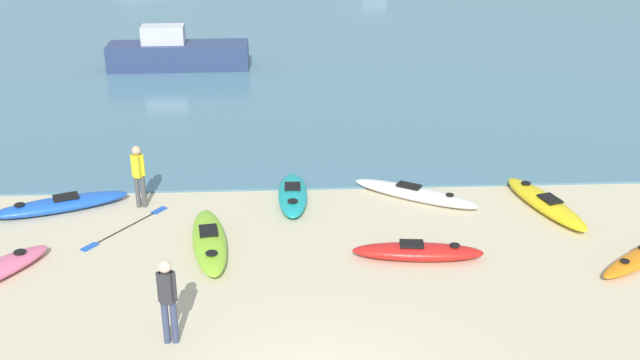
% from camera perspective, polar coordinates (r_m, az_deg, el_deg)
% --- Properties ---
extents(kayak_on_sand_0, '(1.27, 3.41, 0.39)m').
position_cam_1_polar(kayak_on_sand_0, '(17.81, -8.44, -4.61)').
color(kayak_on_sand_0, '#8CCC2D').
rests_on(kayak_on_sand_0, ground_plane).
extents(kayak_on_sand_1, '(1.64, 3.43, 0.41)m').
position_cam_1_polar(kayak_on_sand_1, '(20.32, 16.79, -1.70)').
color(kayak_on_sand_1, yellow).
rests_on(kayak_on_sand_1, ground_plane).
extents(kayak_on_sand_2, '(3.51, 1.92, 0.39)m').
position_cam_1_polar(kayak_on_sand_2, '(20.54, -19.22, -1.77)').
color(kayak_on_sand_2, blue).
rests_on(kayak_on_sand_2, ground_plane).
extents(kayak_on_sand_3, '(3.05, 0.94, 0.41)m').
position_cam_1_polar(kayak_on_sand_3, '(17.29, 7.47, -5.44)').
color(kayak_on_sand_3, red).
rests_on(kayak_on_sand_3, ground_plane).
extents(kayak_on_sand_4, '(0.80, 2.77, 0.38)m').
position_cam_1_polar(kayak_on_sand_4, '(19.98, -2.09, -1.12)').
color(kayak_on_sand_4, teal).
rests_on(kayak_on_sand_4, ground_plane).
extents(kayak_on_sand_5, '(3.32, 2.37, 0.40)m').
position_cam_1_polar(kayak_on_sand_5, '(20.18, 7.24, -1.02)').
color(kayak_on_sand_5, white).
rests_on(kayak_on_sand_5, ground_plane).
extents(person_near_foreground, '(0.36, 0.25, 1.77)m').
position_cam_1_polar(person_near_foreground, '(14.25, -11.54, -8.68)').
color(person_near_foreground, '#384260').
rests_on(person_near_foreground, ground_plane).
extents(person_near_waterline, '(0.35, 0.29, 1.71)m').
position_cam_1_polar(person_near_waterline, '(19.84, -13.66, 0.56)').
color(person_near_waterline, '#4C4C4C').
rests_on(person_near_waterline, ground_plane).
extents(moored_boat_0, '(5.95, 1.69, 1.85)m').
position_cam_1_polar(moored_boat_0, '(32.95, -10.83, 9.45)').
color(moored_boat_0, navy).
rests_on(moored_boat_0, bay_water).
extents(loose_paddle, '(1.74, 2.38, 0.03)m').
position_cam_1_polar(loose_paddle, '(19.18, -14.56, -3.54)').
color(loose_paddle, black).
rests_on(loose_paddle, ground_plane).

